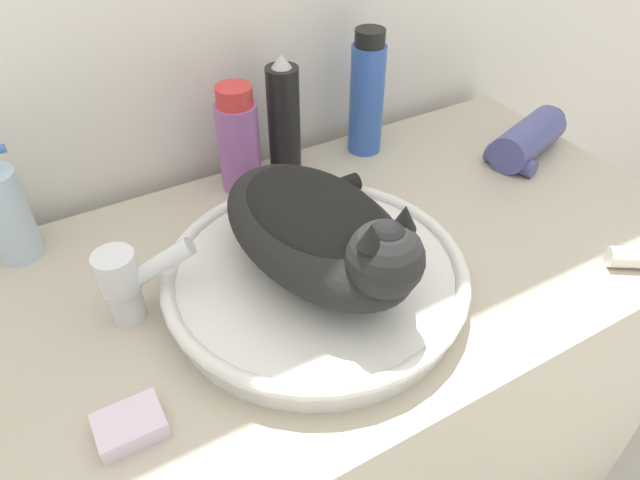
{
  "coord_description": "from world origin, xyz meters",
  "views": [
    {
      "loc": [
        -0.32,
        -0.24,
        1.41
      ],
      "look_at": [
        -0.05,
        0.23,
        0.96
      ],
      "focal_mm": 32.0,
      "sensor_mm": 36.0,
      "label": 1
    }
  ],
  "objects_px": {
    "mouthwash_bottle": "(239,141)",
    "soap_pump_bottle": "(6,214)",
    "faucet": "(128,281)",
    "hairspray_can_black": "(284,121)",
    "soap_bar": "(130,426)",
    "cat": "(321,229)",
    "shampoo_bottle_tall": "(367,95)",
    "hair_dryer": "(527,140)"
  },
  "relations": [
    {
      "from": "mouthwash_bottle",
      "to": "soap_pump_bottle",
      "type": "distance_m",
      "value": 0.36
    },
    {
      "from": "mouthwash_bottle",
      "to": "soap_pump_bottle",
      "type": "relative_size",
      "value": 1.03
    },
    {
      "from": "faucet",
      "to": "hairspray_can_black",
      "type": "relative_size",
      "value": 0.57
    },
    {
      "from": "mouthwash_bottle",
      "to": "soap_bar",
      "type": "relative_size",
      "value": 2.55
    },
    {
      "from": "cat",
      "to": "soap_bar",
      "type": "bearing_deg",
      "value": -83.55
    },
    {
      "from": "shampoo_bottle_tall",
      "to": "hair_dryer",
      "type": "relative_size",
      "value": 1.14
    },
    {
      "from": "mouthwash_bottle",
      "to": "hair_dryer",
      "type": "relative_size",
      "value": 0.92
    },
    {
      "from": "faucet",
      "to": "hairspray_can_black",
      "type": "bearing_deg",
      "value": 51.52
    },
    {
      "from": "hair_dryer",
      "to": "soap_bar",
      "type": "height_order",
      "value": "hair_dryer"
    },
    {
      "from": "cat",
      "to": "hairspray_can_black",
      "type": "xyz_separation_m",
      "value": [
        0.1,
        0.3,
        -0.01
      ]
    },
    {
      "from": "faucet",
      "to": "shampoo_bottle_tall",
      "type": "xyz_separation_m",
      "value": [
        0.49,
        0.21,
        0.05
      ]
    },
    {
      "from": "hair_dryer",
      "to": "soap_bar",
      "type": "xyz_separation_m",
      "value": [
        -0.79,
        -0.21,
        -0.02
      ]
    },
    {
      "from": "cat",
      "to": "faucet",
      "type": "height_order",
      "value": "cat"
    },
    {
      "from": "soap_pump_bottle",
      "to": "hair_dryer",
      "type": "height_order",
      "value": "soap_pump_bottle"
    },
    {
      "from": "cat",
      "to": "faucet",
      "type": "bearing_deg",
      "value": -120.21
    },
    {
      "from": "faucet",
      "to": "mouthwash_bottle",
      "type": "relative_size",
      "value": 0.68
    },
    {
      "from": "hairspray_can_black",
      "to": "shampoo_bottle_tall",
      "type": "bearing_deg",
      "value": 0.0
    },
    {
      "from": "shampoo_bottle_tall",
      "to": "hair_dryer",
      "type": "xyz_separation_m",
      "value": [
        0.24,
        -0.17,
        -0.08
      ]
    },
    {
      "from": "hairspray_can_black",
      "to": "hair_dryer",
      "type": "relative_size",
      "value": 1.1
    },
    {
      "from": "soap_pump_bottle",
      "to": "mouthwash_bottle",
      "type": "bearing_deg",
      "value": 0.0
    },
    {
      "from": "cat",
      "to": "faucet",
      "type": "xyz_separation_m",
      "value": [
        -0.23,
        0.09,
        -0.05
      ]
    },
    {
      "from": "soap_bar",
      "to": "hair_dryer",
      "type": "bearing_deg",
      "value": 14.71
    },
    {
      "from": "mouthwash_bottle",
      "to": "hairspray_can_black",
      "type": "xyz_separation_m",
      "value": [
        0.08,
        0.0,
        0.01
      ]
    },
    {
      "from": "soap_pump_bottle",
      "to": "soap_bar",
      "type": "xyz_separation_m",
      "value": [
        0.06,
        -0.38,
        -0.06
      ]
    },
    {
      "from": "hairspray_can_black",
      "to": "soap_bar",
      "type": "relative_size",
      "value": 3.03
    },
    {
      "from": "soap_pump_bottle",
      "to": "hair_dryer",
      "type": "bearing_deg",
      "value": -11.23
    },
    {
      "from": "mouthwash_bottle",
      "to": "soap_bar",
      "type": "height_order",
      "value": "mouthwash_bottle"
    },
    {
      "from": "faucet",
      "to": "soap_bar",
      "type": "height_order",
      "value": "faucet"
    },
    {
      "from": "soap_bar",
      "to": "shampoo_bottle_tall",
      "type": "bearing_deg",
      "value": 34.56
    },
    {
      "from": "soap_pump_bottle",
      "to": "hairspray_can_black",
      "type": "height_order",
      "value": "hairspray_can_black"
    },
    {
      "from": "hair_dryer",
      "to": "faucet",
      "type": "bearing_deg",
      "value": 165.09
    },
    {
      "from": "shampoo_bottle_tall",
      "to": "hair_dryer",
      "type": "bearing_deg",
      "value": -34.64
    },
    {
      "from": "mouthwash_bottle",
      "to": "hair_dryer",
      "type": "distance_m",
      "value": 0.52
    },
    {
      "from": "faucet",
      "to": "hairspray_can_black",
      "type": "distance_m",
      "value": 0.39
    },
    {
      "from": "faucet",
      "to": "mouthwash_bottle",
      "type": "xyz_separation_m",
      "value": [
        0.24,
        0.21,
        0.03
      ]
    },
    {
      "from": "cat",
      "to": "soap_pump_bottle",
      "type": "xyz_separation_m",
      "value": [
        -0.34,
        0.3,
        -0.04
      ]
    },
    {
      "from": "cat",
      "to": "hair_dryer",
      "type": "xyz_separation_m",
      "value": [
        0.51,
        0.13,
        -0.08
      ]
    },
    {
      "from": "hairspray_can_black",
      "to": "faucet",
      "type": "bearing_deg",
      "value": -147.42
    },
    {
      "from": "soap_bar",
      "to": "mouthwash_bottle",
      "type": "bearing_deg",
      "value": 51.64
    },
    {
      "from": "hair_dryer",
      "to": "soap_bar",
      "type": "relative_size",
      "value": 2.76
    },
    {
      "from": "cat",
      "to": "hair_dryer",
      "type": "height_order",
      "value": "cat"
    },
    {
      "from": "mouthwash_bottle",
      "to": "hairspray_can_black",
      "type": "distance_m",
      "value": 0.08
    }
  ]
}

